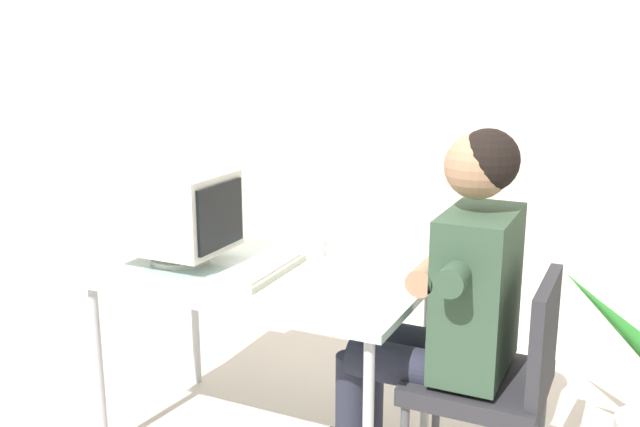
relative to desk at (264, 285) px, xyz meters
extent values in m
cube|color=beige|center=(0.30, 1.40, 0.83)|extent=(8.00, 0.10, 3.00)
cylinder|color=#B7B7BC|center=(-0.56, -0.32, -0.32)|extent=(0.04, 0.04, 0.69)
cylinder|color=#B7B7BC|center=(-0.56, 0.32, -0.32)|extent=(0.04, 0.04, 0.69)
cylinder|color=#B7B7BC|center=(0.56, 0.32, -0.32)|extent=(0.04, 0.04, 0.69)
cube|color=silver|center=(0.00, 0.00, 0.04)|extent=(1.23, 0.76, 0.03)
cylinder|color=silver|center=(-0.36, -0.03, 0.07)|extent=(0.23, 0.23, 0.02)
cylinder|color=silver|center=(-0.36, -0.03, 0.09)|extent=(0.06, 0.06, 0.04)
cube|color=silver|center=(-0.36, -0.03, 0.26)|extent=(0.38, 0.34, 0.30)
cube|color=black|center=(-0.16, -0.03, 0.26)|extent=(0.01, 0.29, 0.25)
cube|color=beige|center=(0.00, -0.03, 0.07)|extent=(0.19, 0.45, 0.02)
cube|color=beige|center=(0.00, -0.03, 0.08)|extent=(0.16, 0.40, 0.01)
cylinder|color=#4C4C51|center=(0.64, 0.18, -0.46)|extent=(0.03, 0.03, 0.42)
cube|color=#2D2D33|center=(0.83, -0.01, -0.22)|extent=(0.44, 0.44, 0.06)
cube|color=#2D2D33|center=(1.03, -0.01, -0.01)|extent=(0.04, 0.40, 0.36)
cube|color=#334C38|center=(0.81, -0.01, 0.10)|extent=(0.22, 0.40, 0.54)
sphere|color=#A57A5B|center=(0.79, -0.01, 0.52)|extent=(0.21, 0.21, 0.21)
sphere|color=black|center=(0.82, -0.01, 0.54)|extent=(0.20, 0.20, 0.20)
cylinder|color=#262838|center=(0.61, -0.10, -0.17)|extent=(0.41, 0.14, 0.14)
cylinder|color=#262838|center=(0.61, 0.08, -0.17)|extent=(0.41, 0.14, 0.14)
cylinder|color=#262838|center=(0.40, -0.10, -0.42)|extent=(0.11, 0.11, 0.50)
cylinder|color=#262838|center=(0.40, 0.08, -0.42)|extent=(0.11, 0.11, 0.50)
cylinder|color=#334C38|center=(0.79, -0.24, 0.22)|extent=(0.09, 0.14, 0.09)
cylinder|color=#334C38|center=(0.79, 0.22, 0.22)|extent=(0.09, 0.14, 0.09)
cylinder|color=#A57A5B|center=(0.67, -0.01, 0.17)|extent=(0.09, 0.40, 0.09)
cone|color=#2D882F|center=(1.22, 0.44, -0.09)|extent=(0.47, 0.30, 0.34)
cone|color=#2D882F|center=(1.25, 0.29, -0.05)|extent=(0.42, 0.27, 0.42)
cylinder|color=white|center=(0.09, 0.27, 0.10)|extent=(0.07, 0.07, 0.08)
torus|color=white|center=(0.09, 0.31, 0.10)|extent=(0.06, 0.01, 0.06)
camera|label=1|loc=(1.28, -2.21, 0.90)|focal=39.75mm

